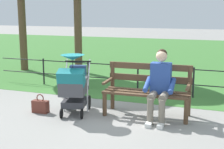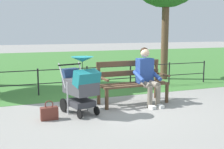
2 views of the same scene
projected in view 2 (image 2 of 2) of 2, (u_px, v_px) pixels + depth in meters
ground_plane at (108, 106)px, 6.18m from camera, size 60.00×60.00×0.00m
grass_lawn at (48, 64)px, 14.29m from camera, size 40.00×16.00×0.01m
park_bench at (132, 80)px, 6.42m from camera, size 1.62×0.66×0.96m
person_on_bench at (147, 74)px, 6.29m from camera, size 0.55×0.74×1.28m
stroller at (81, 85)px, 5.54m from camera, size 0.70×0.98×1.15m
handbag at (49, 113)px, 5.23m from camera, size 0.32×0.14×0.37m
park_fence at (97, 76)px, 7.73m from camera, size 7.81×0.04×0.70m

